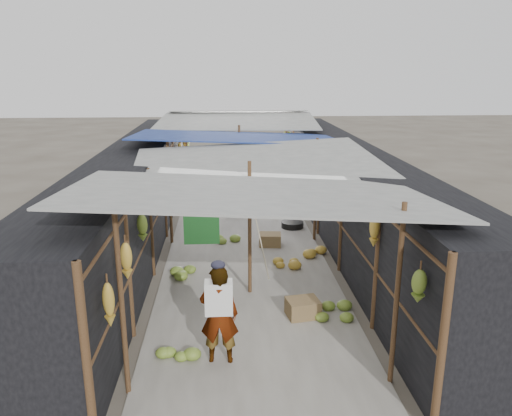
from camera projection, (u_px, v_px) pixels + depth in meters
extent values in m
plane|color=#6B6356|center=(261.00, 387.00, 6.85)|extent=(80.00, 80.00, 0.00)
cube|color=#9E998E|center=(243.00, 235.00, 13.09)|extent=(3.60, 16.00, 0.02)
cube|color=black|center=(136.00, 194.00, 12.62)|extent=(1.40, 15.00, 2.30)
cube|color=black|center=(346.00, 191.00, 12.95)|extent=(1.40, 15.00, 2.30)
cube|color=olive|center=(270.00, 240.00, 12.24)|extent=(0.56, 0.47, 0.32)
cube|color=olive|center=(303.00, 308.00, 8.73)|extent=(0.62, 0.53, 0.33)
cube|color=olive|center=(207.00, 206.00, 15.36)|extent=(0.49, 0.45, 0.25)
cylinder|color=black|center=(292.00, 225.00, 13.64)|extent=(0.60, 0.60, 0.18)
imported|color=white|center=(219.00, 315.00, 7.24)|extent=(0.58, 0.40, 1.54)
imported|color=#1F399F|center=(240.00, 188.00, 14.49)|extent=(0.95, 0.81, 1.71)
imported|color=#4B4541|center=(286.00, 178.00, 17.49)|extent=(0.43, 0.68, 1.00)
cylinder|color=brown|center=(122.00, 305.00, 6.38)|extent=(0.07, 0.07, 2.60)
cylinder|color=brown|center=(397.00, 297.00, 6.61)|extent=(0.07, 0.07, 2.60)
cylinder|color=brown|center=(250.00, 229.00, 9.38)|extent=(0.07, 0.07, 2.60)
cylinder|color=brown|center=(170.00, 193.00, 12.15)|extent=(0.07, 0.07, 2.60)
cylinder|color=brown|center=(316.00, 190.00, 12.37)|extent=(0.07, 0.07, 2.60)
cylinder|color=brown|center=(239.00, 168.00, 15.14)|extent=(0.07, 0.07, 2.60)
cylinder|color=brown|center=(187.00, 153.00, 17.92)|extent=(0.07, 0.07, 2.60)
cylinder|color=brown|center=(286.00, 152.00, 18.14)|extent=(0.07, 0.07, 2.60)
cube|color=#979792|center=(257.00, 193.00, 7.13)|extent=(5.21, 3.19, 0.52)
cube|color=#979792|center=(256.00, 163.00, 10.26)|extent=(5.23, 3.73, 0.50)
cube|color=navy|center=(237.00, 137.00, 13.39)|extent=(5.40, 3.60, 0.41)
cube|color=#979792|center=(237.00, 121.00, 16.54)|extent=(5.37, 3.66, 0.27)
cube|color=#979792|center=(238.00, 112.00, 18.82)|extent=(5.00, 1.99, 0.24)
cylinder|color=brown|center=(162.00, 159.00, 12.42)|extent=(0.06, 15.00, 0.06)
cylinder|color=brown|center=(321.00, 157.00, 12.66)|extent=(0.06, 15.00, 0.06)
cylinder|color=gray|center=(242.00, 158.00, 12.54)|extent=(0.02, 15.00, 0.02)
cube|color=#27762F|center=(201.00, 224.00, 8.35)|extent=(0.60, 0.03, 0.70)
cube|color=maroon|center=(279.00, 182.00, 11.24)|extent=(0.50, 0.03, 0.60)
cube|color=#1959A3|center=(254.00, 188.00, 10.81)|extent=(0.55, 0.03, 0.65)
cube|color=silver|center=(259.00, 148.00, 15.87)|extent=(0.60, 0.03, 0.55)
ellipsoid|color=#B78F2F|center=(109.00, 305.00, 6.03)|extent=(0.15, 0.12, 0.60)
ellipsoid|color=#B78F2F|center=(126.00, 261.00, 7.13)|extent=(0.17, 0.15, 0.57)
ellipsoid|color=olive|center=(142.00, 228.00, 8.55)|extent=(0.18, 0.16, 0.50)
ellipsoid|color=#B78F2F|center=(158.00, 197.00, 10.69)|extent=(0.17, 0.15, 0.53)
ellipsoid|color=#B78F2F|center=(163.00, 187.00, 11.59)|extent=(0.15, 0.13, 0.49)
ellipsoid|color=#B78F2F|center=(170.00, 166.00, 13.07)|extent=(0.14, 0.12, 0.52)
ellipsoid|color=#B78F2F|center=(177.00, 156.00, 14.98)|extent=(0.19, 0.16, 0.48)
ellipsoid|color=#B78F2F|center=(180.00, 150.00, 16.02)|extent=(0.15, 0.12, 0.50)
ellipsoid|color=#B78F2F|center=(184.00, 143.00, 17.93)|extent=(0.14, 0.12, 0.53)
ellipsoid|color=olive|center=(187.00, 142.00, 19.37)|extent=(0.19, 0.16, 0.56)
ellipsoid|color=olive|center=(419.00, 286.00, 6.05)|extent=(0.19, 0.16, 0.44)
ellipsoid|color=#B78F2F|center=(374.00, 230.00, 7.82)|extent=(0.16, 0.14, 0.56)
ellipsoid|color=olive|center=(349.00, 211.00, 9.43)|extent=(0.19, 0.17, 0.37)
ellipsoid|color=olive|center=(333.00, 196.00, 10.81)|extent=(0.19, 0.16, 0.56)
ellipsoid|color=#B78F2F|center=(320.00, 179.00, 12.24)|extent=(0.18, 0.15, 0.42)
ellipsoid|color=#B78F2F|center=(312.00, 167.00, 13.29)|extent=(0.19, 0.16, 0.40)
ellipsoid|color=olive|center=(303.00, 157.00, 14.75)|extent=(0.19, 0.16, 0.42)
ellipsoid|color=#B78F2F|center=(294.00, 143.00, 16.72)|extent=(0.19, 0.16, 0.49)
ellipsoid|color=olive|center=(288.00, 137.00, 18.05)|extent=(0.20, 0.17, 0.43)
ellipsoid|color=olive|center=(285.00, 138.00, 18.98)|extent=(0.19, 0.16, 0.60)
ellipsoid|color=olive|center=(171.00, 348.00, 7.46)|extent=(0.71, 0.60, 0.35)
ellipsoid|color=olive|center=(331.00, 306.00, 8.81)|extent=(0.66, 0.56, 0.33)
ellipsoid|color=#B78F2F|center=(199.00, 194.00, 16.89)|extent=(0.46, 0.39, 0.23)
ellipsoid|color=#B78F2F|center=(318.00, 248.00, 11.65)|extent=(0.71, 0.61, 0.36)
ellipsoid|color=olive|center=(179.00, 270.00, 10.45)|extent=(0.54, 0.46, 0.27)
ellipsoid|color=#B78F2F|center=(281.00, 260.00, 10.96)|extent=(0.66, 0.56, 0.33)
ellipsoid|color=olive|center=(227.00, 237.00, 12.50)|extent=(0.56, 0.47, 0.28)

